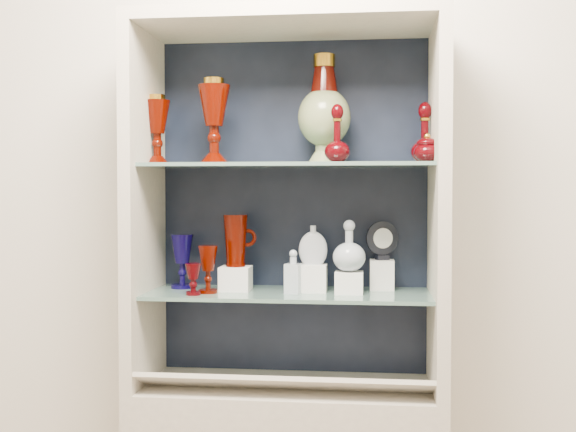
# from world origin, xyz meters

# --- Properties ---
(wall_back) EXTENTS (3.50, 0.02, 2.80)m
(wall_back) POSITION_xyz_m (0.00, 1.75, 1.40)
(wall_back) COLOR white
(wall_back) RESTS_ON ground
(cabinet_back_panel) EXTENTS (0.98, 0.02, 1.15)m
(cabinet_back_panel) POSITION_xyz_m (0.00, 1.72, 1.32)
(cabinet_back_panel) COLOR black
(cabinet_back_panel) RESTS_ON cabinet_base
(cabinet_side_left) EXTENTS (0.04, 0.40, 1.15)m
(cabinet_side_left) POSITION_xyz_m (-0.48, 1.53, 1.32)
(cabinet_side_left) COLOR #BAB19E
(cabinet_side_left) RESTS_ON cabinet_base
(cabinet_side_right) EXTENTS (0.04, 0.40, 1.15)m
(cabinet_side_right) POSITION_xyz_m (0.48, 1.53, 1.32)
(cabinet_side_right) COLOR #BAB19E
(cabinet_side_right) RESTS_ON cabinet_base
(cabinet_top_cap) EXTENTS (1.00, 0.40, 0.04)m
(cabinet_top_cap) POSITION_xyz_m (0.00, 1.53, 1.92)
(cabinet_top_cap) COLOR #BAB19E
(cabinet_top_cap) RESTS_ON cabinet_side_left
(shelf_lower) EXTENTS (0.92, 0.34, 0.01)m
(shelf_lower) POSITION_xyz_m (0.00, 1.55, 1.04)
(shelf_lower) COLOR slate
(shelf_lower) RESTS_ON cabinet_side_left
(shelf_upper) EXTENTS (0.92, 0.34, 0.01)m
(shelf_upper) POSITION_xyz_m (0.00, 1.55, 1.46)
(shelf_upper) COLOR slate
(shelf_upper) RESTS_ON cabinet_side_left
(label_ledge) EXTENTS (0.92, 0.17, 0.09)m
(label_ledge) POSITION_xyz_m (0.00, 1.42, 0.78)
(label_ledge) COLOR #BAB19E
(label_ledge) RESTS_ON cabinet_base
(label_card_0) EXTENTS (0.10, 0.06, 0.03)m
(label_card_0) POSITION_xyz_m (-0.29, 1.42, 0.80)
(label_card_0) COLOR white
(label_card_0) RESTS_ON label_ledge
(label_card_1) EXTENTS (0.10, 0.06, 0.03)m
(label_card_1) POSITION_xyz_m (0.03, 1.42, 0.80)
(label_card_1) COLOR white
(label_card_1) RESTS_ON label_ledge
(pedestal_lamp_left) EXTENTS (0.10, 0.10, 0.23)m
(pedestal_lamp_left) POSITION_xyz_m (-0.44, 1.55, 1.59)
(pedestal_lamp_left) COLOR #430900
(pedestal_lamp_left) RESTS_ON shelf_upper
(pedestal_lamp_right) EXTENTS (0.13, 0.13, 0.28)m
(pedestal_lamp_right) POSITION_xyz_m (-0.24, 1.51, 1.61)
(pedestal_lamp_right) COLOR #430900
(pedestal_lamp_right) RESTS_ON shelf_upper
(enamel_urn) EXTENTS (0.23, 0.23, 0.36)m
(enamel_urn) POSITION_xyz_m (0.11, 1.60, 1.65)
(enamel_urn) COLOR #0F4313
(enamel_urn) RESTS_ON shelf_upper
(ruby_decanter_a) EXTENTS (0.10, 0.10, 0.21)m
(ruby_decanter_a) POSITION_xyz_m (0.16, 1.48, 1.57)
(ruby_decanter_a) COLOR #430004
(ruby_decanter_a) RESTS_ON shelf_upper
(ruby_decanter_b) EXTENTS (0.11, 0.11, 0.21)m
(ruby_decanter_b) POSITION_xyz_m (0.44, 1.59, 1.58)
(ruby_decanter_b) COLOR #430004
(ruby_decanter_b) RESTS_ON shelf_upper
(lidded_bowl) EXTENTS (0.11, 0.11, 0.09)m
(lidded_bowl) POSITION_xyz_m (0.44, 1.49, 1.52)
(lidded_bowl) COLOR #430004
(lidded_bowl) RESTS_ON shelf_upper
(cobalt_goblet) EXTENTS (0.10, 0.10, 0.18)m
(cobalt_goblet) POSITION_xyz_m (-0.37, 1.60, 1.14)
(cobalt_goblet) COLOR #090439
(cobalt_goblet) RESTS_ON shelf_lower
(ruby_goblet_tall) EXTENTS (0.08, 0.08, 0.15)m
(ruby_goblet_tall) POSITION_xyz_m (-0.26, 1.50, 1.13)
(ruby_goblet_tall) COLOR #430900
(ruby_goblet_tall) RESTS_ON shelf_lower
(ruby_goblet_small) EXTENTS (0.06, 0.06, 0.10)m
(ruby_goblet_small) POSITION_xyz_m (-0.29, 1.45, 1.10)
(ruby_goblet_small) COLOR #430004
(ruby_goblet_small) RESTS_ON shelf_lower
(riser_ruby_pitcher) EXTENTS (0.10, 0.10, 0.08)m
(riser_ruby_pitcher) POSITION_xyz_m (-0.18, 1.56, 1.09)
(riser_ruby_pitcher) COLOR silver
(riser_ruby_pitcher) RESTS_ON shelf_lower
(ruby_pitcher) EXTENTS (0.15, 0.12, 0.17)m
(ruby_pitcher) POSITION_xyz_m (-0.18, 1.56, 1.22)
(ruby_pitcher) COLOR #430900
(ruby_pitcher) RESTS_ON riser_ruby_pitcher
(clear_square_bottle) EXTENTS (0.06, 0.06, 0.14)m
(clear_square_bottle) POSITION_xyz_m (0.02, 1.52, 1.12)
(clear_square_bottle) COLOR #9DACB6
(clear_square_bottle) RESTS_ON shelf_lower
(riser_flat_flask) EXTENTS (0.09, 0.09, 0.09)m
(riser_flat_flask) POSITION_xyz_m (0.08, 1.57, 1.09)
(riser_flat_flask) COLOR silver
(riser_flat_flask) RESTS_ON shelf_lower
(flat_flask) EXTENTS (0.10, 0.05, 0.13)m
(flat_flask) POSITION_xyz_m (0.08, 1.57, 1.21)
(flat_flask) COLOR #A5AFB9
(flat_flask) RESTS_ON riser_flat_flask
(riser_clear_round_decanter) EXTENTS (0.09, 0.09, 0.07)m
(riser_clear_round_decanter) POSITION_xyz_m (0.20, 1.54, 1.08)
(riser_clear_round_decanter) COLOR silver
(riser_clear_round_decanter) RESTS_ON shelf_lower
(clear_round_decanter) EXTENTS (0.13, 0.13, 0.16)m
(clear_round_decanter) POSITION_xyz_m (0.20, 1.54, 1.20)
(clear_round_decanter) COLOR #9DACB6
(clear_round_decanter) RESTS_ON riser_clear_round_decanter
(riser_cameo_medallion) EXTENTS (0.08, 0.08, 0.10)m
(riser_cameo_medallion) POSITION_xyz_m (0.31, 1.64, 1.10)
(riser_cameo_medallion) COLOR silver
(riser_cameo_medallion) RESTS_ON shelf_lower
(cameo_medallion) EXTENTS (0.12, 0.08, 0.13)m
(cameo_medallion) POSITION_xyz_m (0.31, 1.64, 1.22)
(cameo_medallion) COLOR black
(cameo_medallion) RESTS_ON riser_cameo_medallion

